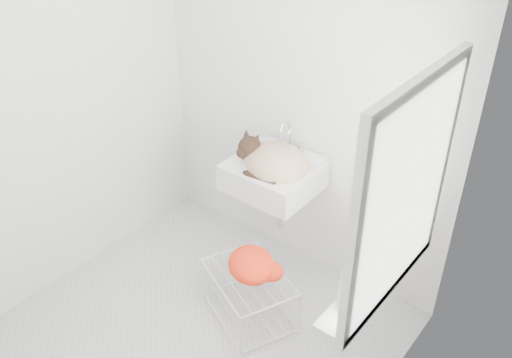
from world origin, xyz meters
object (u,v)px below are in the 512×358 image
Objects in this scene: bottle_a at (348,308)px; bottle_c at (386,265)px; sink at (273,165)px; wire_rack at (249,298)px; cat at (273,161)px; bottle_b at (372,281)px.

bottle_a reaches higher than bottle_c.
sink is at bearing 141.82° from bottle_a.
wire_rack is at bearing -177.03° from bottle_c.
bottle_a is (1.02, -0.80, 0.00)m from sink.
bottle_a is (0.84, -0.32, 0.70)m from wire_rack.
sink is 0.86m from wire_rack.
wire_rack is 1.14m from bottle_a.
cat is 2.54× the size of bottle_b.
bottle_a is 0.23m from bottle_b.
bottle_a is at bearing -90.00° from bottle_b.
sink is 0.97× the size of wire_rack.
cat reaches higher than wire_rack.
wire_rack is at bearing -69.39° from sink.
bottle_a is (1.00, -0.78, -0.04)m from cat.
cat is (0.01, -0.02, 0.04)m from sink.
sink is at bearing 131.96° from cat.
wire_rack is (0.18, -0.48, -0.70)m from sink.
bottle_a is at bearing -38.18° from sink.
bottle_a reaches higher than wire_rack.
bottle_c is at bearing -23.01° from sink.
bottle_a is 1.27× the size of bottle_b.
wire_rack is 2.37× the size of bottle_a.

